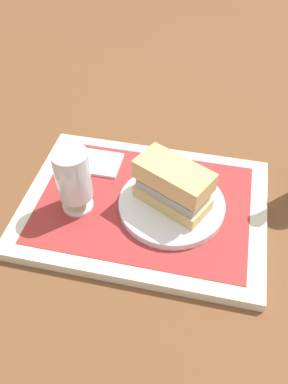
# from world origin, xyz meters

# --- Properties ---
(ground_plane) EXTENTS (3.00, 3.00, 0.00)m
(ground_plane) POSITION_xyz_m (0.00, 0.00, 0.00)
(ground_plane) COLOR brown
(tray) EXTENTS (0.44, 0.32, 0.02)m
(tray) POSITION_xyz_m (0.00, 0.00, 0.01)
(tray) COLOR beige
(tray) RESTS_ON ground_plane
(placemat) EXTENTS (0.38, 0.27, 0.00)m
(placemat) POSITION_xyz_m (0.00, 0.00, 0.02)
(placemat) COLOR #9E2D2D
(placemat) RESTS_ON tray
(plate) EXTENTS (0.19, 0.19, 0.01)m
(plate) POSITION_xyz_m (-0.05, -0.00, 0.03)
(plate) COLOR white
(plate) RESTS_ON placemat
(sandwich) EXTENTS (0.14, 0.12, 0.08)m
(sandwich) POSITION_xyz_m (-0.05, -0.00, 0.08)
(sandwich) COLOR tan
(sandwich) RESTS_ON plate
(beer_glass) EXTENTS (0.06, 0.06, 0.12)m
(beer_glass) POSITION_xyz_m (0.11, 0.03, 0.09)
(beer_glass) COLOR silver
(beer_glass) RESTS_ON placemat
(napkin_folded) EXTENTS (0.09, 0.07, 0.01)m
(napkin_folded) POSITION_xyz_m (0.11, -0.08, 0.02)
(napkin_folded) COLOR white
(napkin_folded) RESTS_ON placemat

